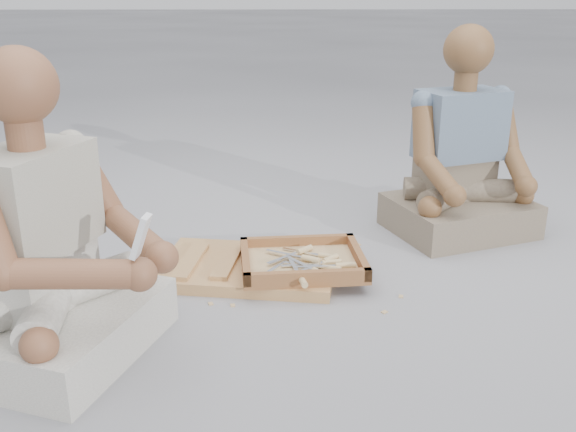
{
  "coord_description": "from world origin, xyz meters",
  "views": [
    {
      "loc": [
        -0.16,
        -1.86,
        1.0
      ],
      "look_at": [
        -0.12,
        0.1,
        0.3
      ],
      "focal_mm": 40.0,
      "sensor_mm": 36.0,
      "label": 1
    }
  ],
  "objects_px": {
    "tool_tray": "(302,262)",
    "craftsman": "(53,258)",
    "companion": "(462,166)",
    "carved_panel": "(248,268)"
  },
  "relations": [
    {
      "from": "tool_tray",
      "to": "craftsman",
      "type": "distance_m",
      "value": 0.9
    },
    {
      "from": "tool_tray",
      "to": "companion",
      "type": "distance_m",
      "value": 0.87
    },
    {
      "from": "carved_panel",
      "to": "tool_tray",
      "type": "bearing_deg",
      "value": -12.81
    },
    {
      "from": "carved_panel",
      "to": "tool_tray",
      "type": "xyz_separation_m",
      "value": [
        0.2,
        -0.05,
        0.04
      ]
    },
    {
      "from": "carved_panel",
      "to": "craftsman",
      "type": "distance_m",
      "value": 0.79
    },
    {
      "from": "tool_tray",
      "to": "companion",
      "type": "xyz_separation_m",
      "value": [
        0.69,
        0.48,
        0.23
      ]
    },
    {
      "from": "carved_panel",
      "to": "craftsman",
      "type": "xyz_separation_m",
      "value": [
        -0.51,
        -0.53,
        0.27
      ]
    },
    {
      "from": "craftsman",
      "to": "companion",
      "type": "bearing_deg",
      "value": 143.9
    },
    {
      "from": "tool_tray",
      "to": "carved_panel",
      "type": "bearing_deg",
      "value": 167.19
    },
    {
      "from": "craftsman",
      "to": "carved_panel",
      "type": "bearing_deg",
      "value": 155.46
    }
  ]
}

